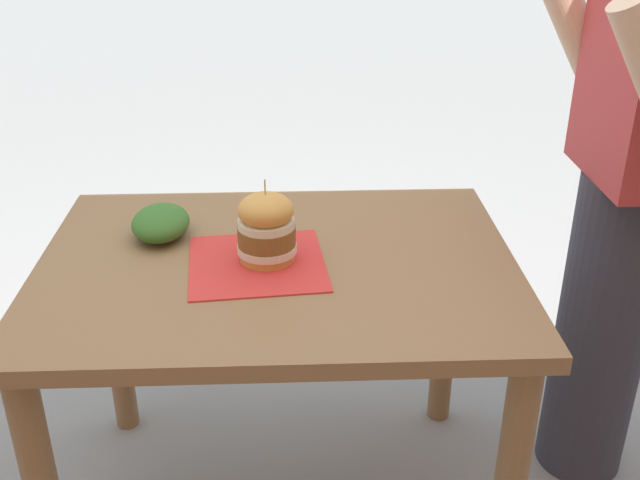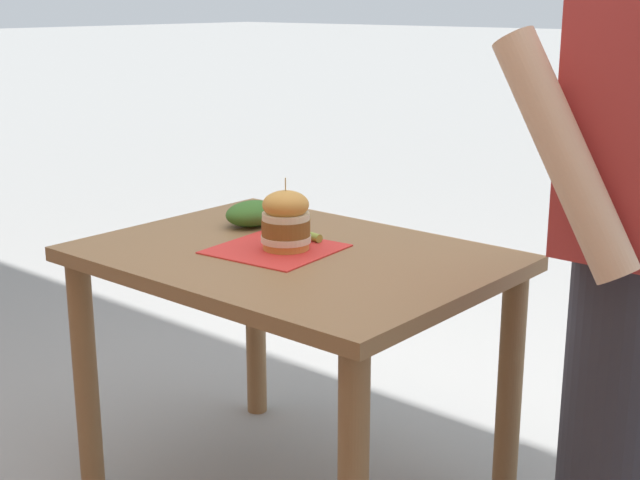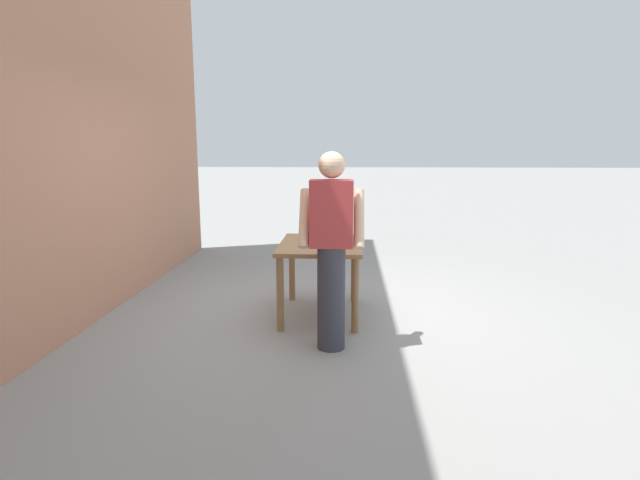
{
  "view_description": "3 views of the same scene",
  "coord_description": "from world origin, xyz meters",
  "views": [
    {
      "loc": [
        1.54,
        0.04,
        1.58
      ],
      "look_at": [
        0.0,
        0.1,
        0.81
      ],
      "focal_mm": 42.0,
      "sensor_mm": 36.0,
      "label": 1
    },
    {
      "loc": [
        1.73,
        1.57,
        1.43
      ],
      "look_at": [
        0.0,
        0.1,
        0.81
      ],
      "focal_mm": 50.0,
      "sensor_mm": 36.0,
      "label": 2
    },
    {
      "loc": [
        -0.28,
        4.98,
        1.72
      ],
      "look_at": [
        0.0,
        0.1,
        0.81
      ],
      "focal_mm": 28.0,
      "sensor_mm": 36.0,
      "label": 3
    }
  ],
  "objects": [
    {
      "name": "side_salad",
      "position": [
        -0.14,
        -0.29,
        0.8
      ],
      "size": [
        0.18,
        0.14,
        0.08
      ],
      "primitive_type": "ellipsoid",
      "color": "#386B28",
      "rests_on": "patio_table"
    },
    {
      "name": "pickle_spear",
      "position": [
        -0.11,
        -0.03,
        0.78
      ],
      "size": [
        0.04,
        0.09,
        0.02
      ],
      "primitive_type": "cylinder",
      "rotation": [
        0.0,
        1.57,
        1.41
      ],
      "color": "#8EA83D",
      "rests_on": "serving_paper"
    },
    {
      "name": "patio_table",
      "position": [
        0.0,
        0.0,
        0.64
      ],
      "size": [
        0.82,
        1.11,
        0.76
      ],
      "color": "olive",
      "rests_on": "ground"
    },
    {
      "name": "sandwich",
      "position": [
        0.0,
        -0.02,
        0.85
      ],
      "size": [
        0.14,
        0.14,
        0.2
      ],
      "color": "gold",
      "rests_on": "serving_paper"
    },
    {
      "name": "serving_paper",
      "position": [
        0.02,
        -0.05,
        0.76
      ],
      "size": [
        0.34,
        0.34,
        0.0
      ],
      "primitive_type": "cube",
      "rotation": [
        0.0,
        0.0,
        0.1
      ],
      "color": "red",
      "rests_on": "patio_table"
    },
    {
      "name": "diner_across_table",
      "position": [
        -0.14,
        0.87,
        0.88
      ],
      "size": [
        0.55,
        0.35,
        1.69
      ],
      "color": "#33333D",
      "rests_on": "ground"
    }
  ]
}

